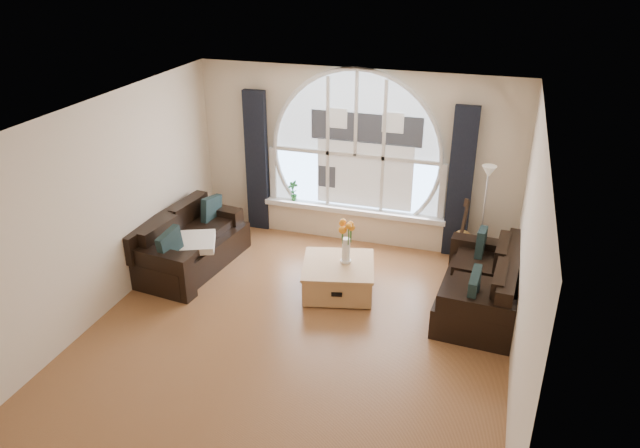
% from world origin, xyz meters
% --- Properties ---
extents(ground, '(5.00, 5.50, 0.01)m').
position_xyz_m(ground, '(0.00, 0.00, 0.00)').
color(ground, brown).
rests_on(ground, ground).
extents(ceiling, '(5.00, 5.50, 0.01)m').
position_xyz_m(ceiling, '(0.00, 0.00, 2.70)').
color(ceiling, silver).
rests_on(ceiling, ground).
extents(wall_back, '(5.00, 0.01, 2.70)m').
position_xyz_m(wall_back, '(0.00, 2.75, 1.35)').
color(wall_back, beige).
rests_on(wall_back, ground).
extents(wall_front, '(5.00, 0.01, 2.70)m').
position_xyz_m(wall_front, '(0.00, -2.75, 1.35)').
color(wall_front, beige).
rests_on(wall_front, ground).
extents(wall_left, '(0.01, 5.50, 2.70)m').
position_xyz_m(wall_left, '(-2.50, 0.00, 1.35)').
color(wall_left, beige).
rests_on(wall_left, ground).
extents(wall_right, '(0.01, 5.50, 2.70)m').
position_xyz_m(wall_right, '(2.50, 0.00, 1.35)').
color(wall_right, beige).
rests_on(wall_right, ground).
extents(attic_slope, '(0.92, 5.50, 0.72)m').
position_xyz_m(attic_slope, '(2.20, 0.00, 2.35)').
color(attic_slope, silver).
rests_on(attic_slope, ground).
extents(arched_window, '(2.60, 0.06, 2.15)m').
position_xyz_m(arched_window, '(0.00, 2.72, 1.62)').
color(arched_window, silver).
rests_on(arched_window, wall_back).
extents(window_sill, '(2.90, 0.22, 0.08)m').
position_xyz_m(window_sill, '(0.00, 2.65, 0.51)').
color(window_sill, white).
rests_on(window_sill, wall_back).
extents(window_frame, '(2.76, 0.08, 2.15)m').
position_xyz_m(window_frame, '(0.00, 2.69, 1.62)').
color(window_frame, white).
rests_on(window_frame, wall_back).
extents(neighbor_house, '(1.70, 0.02, 1.50)m').
position_xyz_m(neighbor_house, '(0.15, 2.71, 1.50)').
color(neighbor_house, silver).
rests_on(neighbor_house, wall_back).
extents(curtain_left, '(0.35, 0.12, 2.30)m').
position_xyz_m(curtain_left, '(-1.60, 2.63, 1.15)').
color(curtain_left, black).
rests_on(curtain_left, ground).
extents(curtain_right, '(0.35, 0.12, 2.30)m').
position_xyz_m(curtain_right, '(1.60, 2.63, 1.15)').
color(curtain_right, black).
rests_on(curtain_right, ground).
extents(sofa_left, '(1.13, 1.93, 0.81)m').
position_xyz_m(sofa_left, '(-2.03, 1.09, 0.40)').
color(sofa_left, black).
rests_on(sofa_left, ground).
extents(sofa_right, '(1.02, 1.85, 0.80)m').
position_xyz_m(sofa_right, '(2.06, 1.17, 0.40)').
color(sofa_right, black).
rests_on(sofa_right, ground).
extents(coffee_chest, '(1.14, 1.14, 0.46)m').
position_xyz_m(coffee_chest, '(0.21, 1.04, 0.23)').
color(coffee_chest, '#B17F4C').
rests_on(coffee_chest, ground).
extents(throw_blanket, '(0.72, 0.72, 0.10)m').
position_xyz_m(throw_blanket, '(-1.85, 0.91, 0.50)').
color(throw_blanket, silver).
rests_on(throw_blanket, sofa_left).
extents(vase_flowers, '(0.24, 0.24, 0.70)m').
position_xyz_m(vase_flowers, '(0.29, 1.13, 0.81)').
color(vase_flowers, white).
rests_on(vase_flowers, coffee_chest).
extents(floor_lamp, '(0.24, 0.24, 1.60)m').
position_xyz_m(floor_lamp, '(1.99, 2.23, 0.80)').
color(floor_lamp, '#B2B2B2').
rests_on(floor_lamp, ground).
extents(guitar, '(0.43, 0.36, 1.06)m').
position_xyz_m(guitar, '(1.73, 2.40, 0.53)').
color(guitar, brown).
rests_on(guitar, ground).
extents(potted_plant, '(0.20, 0.17, 0.33)m').
position_xyz_m(potted_plant, '(-1.00, 2.65, 0.72)').
color(potted_plant, '#1E6023').
rests_on(potted_plant, window_sill).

